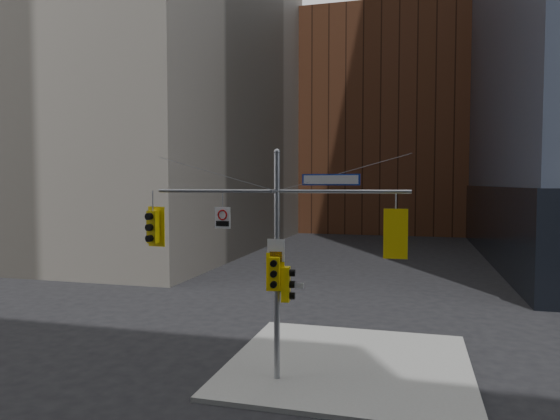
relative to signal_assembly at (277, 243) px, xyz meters
The scene contains 13 objects.
ground 4.85m from the signal_assembly, 90.00° to the right, with size 160.00×160.00×0.00m, color black.
sidewalk_corner 5.18m from the signal_assembly, 45.10° to the left, with size 8.00×8.00×0.15m, color gray.
brick_midrise 56.82m from the signal_assembly, 90.00° to the left, with size 26.00×20.00×28.00m, color brown.
signal_assembly is the anchor object (origin of this frame).
traffic_light_west_arm 4.27m from the signal_assembly, behind, with size 0.64×0.55×1.34m.
traffic_light_east_arm 3.58m from the signal_assembly, ahead, with size 0.69×0.55×1.44m.
traffic_light_pole_side 1.32m from the signal_assembly, ahead, with size 0.43×0.37×1.07m.
traffic_light_pole_front 0.94m from the signal_assembly, 90.15° to the right, with size 0.57×0.48×1.19m.
street_sign_blade 2.55m from the signal_assembly, ahead, with size 1.75×0.11×0.34m.
regulatory_sign_arm 1.94m from the signal_assembly, behind, with size 0.55×0.11×0.68m.
regulatory_sign_pole 0.27m from the signal_assembly, 90.00° to the right, with size 0.53×0.06×0.70m.
street_blade_ew 1.38m from the signal_assembly, ahead, with size 0.81×0.11×0.16m.
street_blade_ns 1.60m from the signal_assembly, 90.00° to the left, with size 0.14×0.81×0.16m.
Camera 1 is at (4.09, -12.74, 6.24)m, focal length 32.00 mm.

